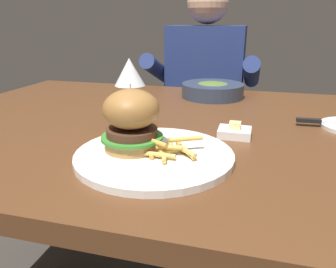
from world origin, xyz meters
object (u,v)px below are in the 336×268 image
object	(u,v)px
soup_bowl	(213,90)
butter_dish	(235,132)
burger_sandwich	(132,120)
diner_person	(204,112)
main_plate	(154,155)
wine_glass	(130,74)
table_knife	(332,122)

from	to	relation	value
soup_bowl	butter_dish	bearing A→B (deg)	-75.18
burger_sandwich	diner_person	distance (m)	1.04
main_plate	soup_bowl	distance (m)	0.59
main_plate	wine_glass	size ratio (longest dim) A/B	1.83
main_plate	soup_bowl	bearing A→B (deg)	86.60
soup_bowl	burger_sandwich	bearing A→B (deg)	-98.20
burger_sandwich	wine_glass	world-z (taller)	wine_glass
table_knife	diner_person	xyz separation A→B (m)	(-0.44, 0.71, -0.19)
wine_glass	table_knife	distance (m)	0.54
main_plate	wine_glass	distance (m)	0.28
wine_glass	butter_dish	bearing A→B (deg)	-6.88
burger_sandwich	table_knife	world-z (taller)	burger_sandwich
burger_sandwich	diner_person	bearing A→B (deg)	90.58
wine_glass	soup_bowl	xyz separation A→B (m)	(0.17, 0.38, -0.11)
main_plate	butter_dish	world-z (taller)	butter_dish
soup_bowl	diner_person	distance (m)	0.49
burger_sandwich	soup_bowl	size ratio (longest dim) A/B	0.60
burger_sandwich	butter_dish	bearing A→B (deg)	41.18
table_knife	diner_person	distance (m)	0.85
burger_sandwich	diner_person	world-z (taller)	diner_person
burger_sandwich	wine_glass	distance (m)	0.23
burger_sandwich	wine_glass	bearing A→B (deg)	111.91
burger_sandwich	main_plate	bearing A→B (deg)	-8.72
wine_glass	butter_dish	xyz separation A→B (m)	(0.27, -0.03, -0.12)
main_plate	soup_bowl	xyz separation A→B (m)	(0.03, 0.59, 0.02)
burger_sandwich	diner_person	size ratio (longest dim) A/B	0.11
main_plate	table_knife	bearing A→B (deg)	39.46
main_plate	wine_glass	bearing A→B (deg)	121.84
soup_bowl	table_knife	bearing A→B (deg)	-38.42
table_knife	soup_bowl	bearing A→B (deg)	141.58
table_knife	wine_glass	bearing A→B (deg)	-168.44
butter_dish	diner_person	xyz separation A→B (m)	(-0.20, 0.84, -0.19)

